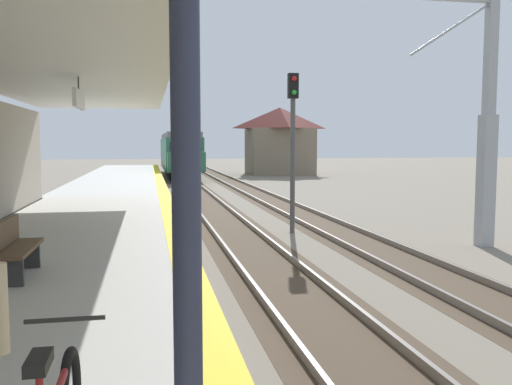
% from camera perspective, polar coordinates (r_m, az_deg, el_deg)
% --- Properties ---
extents(station_platform, '(5.00, 80.00, 0.91)m').
position_cam_1_polar(station_platform, '(14.15, -17.75, -5.24)').
color(station_platform, '#B7B5AD').
rests_on(station_platform, ground).
extents(track_pair_nearest_platform, '(2.34, 120.00, 0.16)m').
position_cam_1_polar(track_pair_nearest_platform, '(18.27, -2.37, -3.98)').
color(track_pair_nearest_platform, '#4C3D2D').
rests_on(track_pair_nearest_platform, ground).
extents(track_pair_middle, '(2.34, 120.00, 0.16)m').
position_cam_1_polar(track_pair_middle, '(19.08, 7.80, -3.64)').
color(track_pair_middle, '#4C3D2D').
rests_on(track_pair_middle, ground).
extents(approaching_train, '(2.93, 19.60, 4.76)m').
position_cam_1_polar(approaching_train, '(50.36, -8.04, 4.20)').
color(approaching_train, '#286647').
rests_on(approaching_train, ground).
extents(rail_signal_post, '(0.32, 0.34, 5.20)m').
position_cam_1_polar(rail_signal_post, '(17.87, 3.87, 5.93)').
color(rail_signal_post, '#4C4C4C').
rests_on(rail_signal_post, ground).
extents(catenary_pylon_far_side, '(5.00, 0.40, 7.50)m').
position_cam_1_polar(catenary_pylon_far_side, '(16.67, 22.25, 7.03)').
color(catenary_pylon_far_side, '#9EA3A8').
rests_on(catenary_pylon_far_side, ground).
extents(platform_bench, '(0.45, 1.60, 0.88)m').
position_cam_1_polar(platform_bench, '(9.12, -23.97, -5.18)').
color(platform_bench, brown).
rests_on(platform_bench, station_platform).
extents(distant_trackside_house, '(6.60, 5.28, 6.40)m').
position_cam_1_polar(distant_trackside_house, '(52.64, 2.49, 5.54)').
color(distant_trackside_house, '#7F705B').
rests_on(distant_trackside_house, ground).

